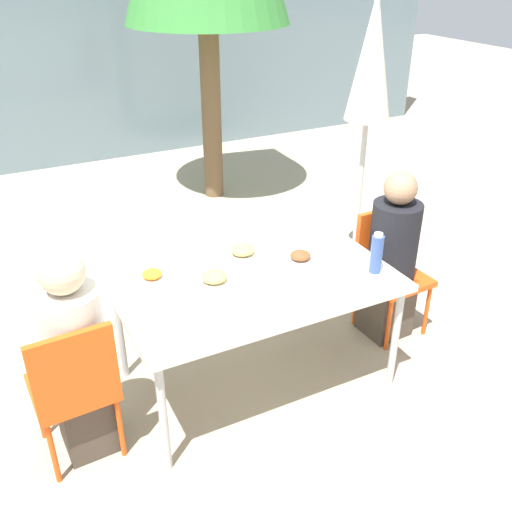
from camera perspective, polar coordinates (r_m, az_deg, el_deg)
name	(u,v)px	position (r m, az deg, el deg)	size (l,w,h in m)	color
ground_plane	(256,379)	(3.65, 0.00, -12.19)	(24.00, 24.00, 0.00)	tan
building_facade	(71,34)	(7.32, -17.99, 20.35)	(10.00, 0.20, 3.00)	slate
dining_table	(256,287)	(3.25, 0.00, -3.11)	(1.55, 0.93, 0.73)	silver
chair_left	(74,384)	(3.00, -17.74, -12.06)	(0.42, 0.42, 0.85)	#E54C14
person_left	(78,359)	(3.02, -17.40, -9.83)	(0.31, 0.31, 1.18)	#473D33
chair_right	(388,263)	(3.96, 13.04, -0.66)	(0.42, 0.42, 0.85)	#E54C14
person_right	(391,261)	(3.85, 13.38, -0.47)	(0.31, 0.31, 1.18)	#473D33
closed_umbrella	(371,72)	(4.44, 11.39, 17.56)	(0.36, 0.36, 2.14)	#333333
plate_0	(300,258)	(3.40, 4.45, -0.16)	(0.22, 0.22, 0.06)	white
plate_1	(243,252)	(3.45, -1.35, 0.41)	(0.27, 0.27, 0.07)	white
plate_2	(152,276)	(3.26, -10.33, -2.01)	(0.21, 0.21, 0.06)	white
plate_3	(214,279)	(3.18, -4.20, -2.31)	(0.26, 0.26, 0.07)	white
bottle	(377,254)	(3.31, 11.96, 0.24)	(0.07, 0.07, 0.25)	#334C8E
drinking_cup	(275,283)	(3.10, 1.91, -2.75)	(0.07, 0.07, 0.09)	white
salad_bowl	(318,294)	(3.06, 6.25, -3.75)	(0.16, 0.16, 0.06)	white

